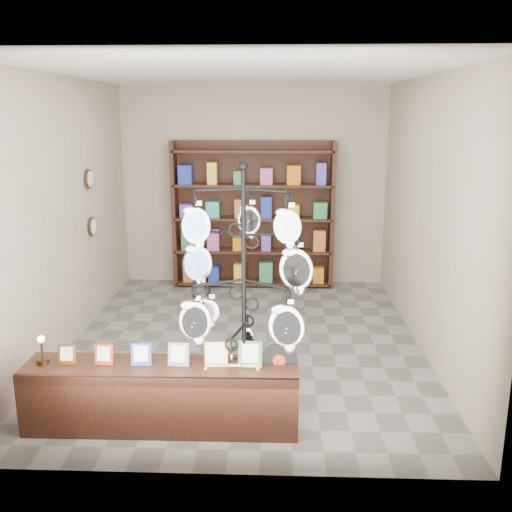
{
  "coord_description": "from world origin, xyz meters",
  "views": [
    {
      "loc": [
        0.37,
        -6.18,
        2.6
      ],
      "look_at": [
        0.17,
        -1.0,
        1.29
      ],
      "focal_mm": 40.0,
      "sensor_mm": 36.0,
      "label": 1
    }
  ],
  "objects": [
    {
      "name": "room_envelope",
      "position": [
        0.0,
        0.0,
        1.85
      ],
      "size": [
        5.0,
        5.0,
        5.0
      ],
      "color": "#AC9C8A",
      "rests_on": "ground"
    },
    {
      "name": "ground",
      "position": [
        0.0,
        0.0,
        0.0
      ],
      "size": [
        5.0,
        5.0,
        0.0
      ],
      "primitive_type": "plane",
      "color": "slate",
      "rests_on": "ground"
    },
    {
      "name": "back_shelving",
      "position": [
        0.0,
        2.3,
        1.03
      ],
      "size": [
        2.42,
        0.36,
        2.2
      ],
      "color": "black",
      "rests_on": "ground"
    },
    {
      "name": "front_shelf",
      "position": [
        -0.59,
        -1.85,
        0.28
      ],
      "size": [
        2.29,
        0.48,
        0.81
      ],
      "rotation": [
        0.0,
        0.0,
        0.01
      ],
      "color": "black",
      "rests_on": "ground"
    },
    {
      "name": "wall_clocks",
      "position": [
        -1.97,
        0.8,
        1.5
      ],
      "size": [
        0.03,
        0.24,
        0.84
      ],
      "color": "black",
      "rests_on": "ground"
    },
    {
      "name": "display_tree",
      "position": [
        0.1,
        -1.82,
        1.29
      ],
      "size": [
        1.15,
        1.01,
        2.24
      ],
      "rotation": [
        0.0,
        0.0,
        -0.08
      ],
      "color": "black",
      "rests_on": "ground"
    }
  ]
}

